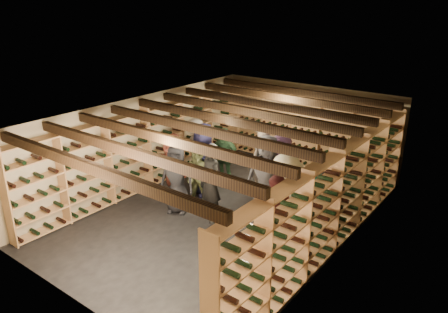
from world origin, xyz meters
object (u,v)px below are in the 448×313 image
person_2 (199,177)px  person_11 (280,170)px  crate_stack_right (268,167)px  person_3 (285,197)px  person_0 (177,179)px  crate_loose (320,194)px  person_8 (278,215)px  person_12 (266,175)px  person_10 (224,156)px  crate_stack_left (274,190)px  person_9 (196,148)px  person_4 (313,202)px  person_5 (173,167)px  person_1 (210,183)px  person_7 (261,163)px  person_6 (204,159)px

person_2 → person_11: 1.94m
crate_stack_right → person_3: person_3 is taller
person_0 → person_11: 2.44m
crate_loose → person_8: bearing=-82.0°
person_8 → person_12: size_ratio=0.86×
person_10 → crate_stack_left: bearing=-8.8°
crate_stack_right → person_3: bearing=-52.4°
person_9 → person_12: bearing=-12.4°
crate_stack_right → crate_loose: bearing=-6.2°
person_2 → person_12: 1.60m
crate_stack_left → person_11: (0.25, -0.16, 0.65)m
crate_loose → person_4: bearing=-70.1°
crate_stack_left → person_9: 2.60m
crate_stack_right → person_5: size_ratio=0.40×
crate_stack_left → person_5: size_ratio=0.34×
crate_stack_left → person_5: bearing=-142.5°
person_12 → person_2: bearing=-160.5°
person_0 → person_5: bearing=117.4°
person_2 → person_11: (1.48, 1.24, 0.14)m
person_3 → person_9: person_3 is taller
person_8 → crate_loose: bearing=78.9°
person_1 → person_2: person_1 is taller
crate_stack_right → person_9: size_ratio=0.41×
person_1 → person_4: person_1 is taller
crate_stack_left → person_10: 1.64m
person_4 → person_7: 2.16m
person_3 → person_8: size_ratio=1.16×
person_3 → person_10: bearing=170.6°
crate_stack_right → person_10: 1.35m
person_0 → person_5: 0.63m
person_2 → person_6: bearing=105.7°
person_5 → person_10: (0.41, 1.51, -0.07)m
crate_loose → person_0: size_ratio=0.31×
crate_stack_left → person_5: 2.55m
crate_stack_left → person_7: size_ratio=0.32×
crate_loose → person_3: size_ratio=0.27×
person_1 → person_10: person_1 is taller
person_2 → person_11: size_ratio=0.84×
crate_loose → person_11: bearing=-121.5°
person_1 → person_8: person_1 is taller
person_6 → person_9: 1.22m
crate_stack_left → person_3: (1.12, -1.46, 0.68)m
person_4 → crate_loose: bearing=86.7°
person_0 → person_4: 3.15m
crate_stack_right → person_12: size_ratio=0.36×
crate_stack_left → person_5: person_5 is taller
person_9 → crate_stack_left: bearing=2.2°
person_0 → person_9: (-1.07, 1.90, 0.01)m
person_3 → person_12: person_12 is taller
person_11 → person_12: bearing=-75.4°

